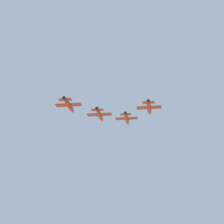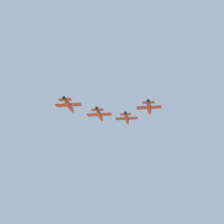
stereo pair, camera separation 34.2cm
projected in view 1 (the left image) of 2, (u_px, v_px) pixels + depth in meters
The scene contains 4 objects.
jet_lead at pixel (127, 119), 184.54m from camera, with size 12.94×14.98×3.69m.
jet_left_wingman at pixel (100, 115), 172.88m from camera, with size 13.25×15.60×3.82m.
jet_right_wingman at pixel (149, 108), 171.20m from camera, with size 13.19×15.80×3.84m.
jet_left_outer at pixel (69, 105), 162.03m from camera, with size 13.02×15.66×3.80m.
Camera 1 is at (134.08, -155.82, 96.66)m, focal length 61.93 mm.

